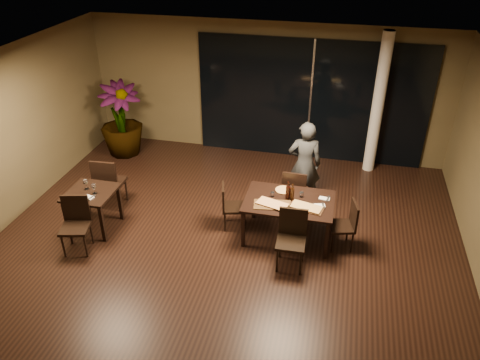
# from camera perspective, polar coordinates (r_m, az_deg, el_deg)

# --- Properties ---
(ground) EXTENTS (8.00, 8.00, 0.00)m
(ground) POSITION_cam_1_polar(r_m,az_deg,el_deg) (7.87, -2.42, -9.29)
(ground) COLOR black
(ground) RESTS_ON ground
(wall_back) EXTENTS (8.00, 0.10, 3.00)m
(wall_back) POSITION_cam_1_polar(r_m,az_deg,el_deg) (10.62, 3.24, 10.95)
(wall_back) COLOR brown
(wall_back) RESTS_ON ground
(ceiling) EXTENTS (8.00, 8.00, 0.04)m
(ceiling) POSITION_cam_1_polar(r_m,az_deg,el_deg) (6.38, -3.01, 12.08)
(ceiling) COLOR silver
(ceiling) RESTS_ON wall_back
(window_panel) EXTENTS (5.00, 0.06, 2.70)m
(window_panel) POSITION_cam_1_polar(r_m,az_deg,el_deg) (10.47, 8.59, 9.50)
(window_panel) COLOR black
(window_panel) RESTS_ON ground
(column) EXTENTS (0.24, 0.24, 3.00)m
(column) POSITION_cam_1_polar(r_m,az_deg,el_deg) (10.13, 16.46, 8.78)
(column) COLOR silver
(column) RESTS_ON ground
(main_table) EXTENTS (1.50, 1.00, 0.75)m
(main_table) POSITION_cam_1_polar(r_m,az_deg,el_deg) (7.95, 5.98, -2.94)
(main_table) COLOR black
(main_table) RESTS_ON ground
(side_table) EXTENTS (0.80, 0.80, 0.75)m
(side_table) POSITION_cam_1_polar(r_m,az_deg,el_deg) (8.58, -17.64, -2.08)
(side_table) COLOR black
(side_table) RESTS_ON ground
(chair_main_far) EXTENTS (0.46, 0.46, 0.94)m
(chair_main_far) POSITION_cam_1_polar(r_m,az_deg,el_deg) (8.63, 6.68, -1.24)
(chair_main_far) COLOR black
(chair_main_far) RESTS_ON ground
(chair_main_near) EXTENTS (0.46, 0.46, 0.97)m
(chair_main_near) POSITION_cam_1_polar(r_m,az_deg,el_deg) (7.46, 6.32, -6.72)
(chair_main_near) COLOR black
(chair_main_near) RESTS_ON ground
(chair_main_left) EXTENTS (0.48, 0.48, 0.84)m
(chair_main_left) POSITION_cam_1_polar(r_m,az_deg,el_deg) (8.28, -1.32, -2.94)
(chair_main_left) COLOR black
(chair_main_left) RESTS_ON ground
(chair_main_right) EXTENTS (0.49, 0.49, 0.87)m
(chair_main_right) POSITION_cam_1_polar(r_m,az_deg,el_deg) (7.99, 12.86, -5.11)
(chair_main_right) COLOR black
(chair_main_right) RESTS_ON ground
(chair_side_far) EXTENTS (0.52, 0.52, 1.05)m
(chair_side_far) POSITION_cam_1_polar(r_m,az_deg,el_deg) (9.08, -15.78, -0.10)
(chair_side_far) COLOR black
(chair_side_far) RESTS_ON ground
(chair_side_near) EXTENTS (0.54, 0.54, 0.96)m
(chair_side_near) POSITION_cam_1_polar(r_m,az_deg,el_deg) (8.20, -19.38, -4.71)
(chair_side_near) COLOR black
(chair_side_near) RESTS_ON ground
(diner) EXTENTS (0.63, 0.46, 1.71)m
(diner) POSITION_cam_1_polar(r_m,az_deg,el_deg) (8.83, 7.86, 1.92)
(diner) COLOR #292C2E
(diner) RESTS_ON ground
(potted_plant) EXTENTS (1.30, 1.30, 1.69)m
(potted_plant) POSITION_cam_1_polar(r_m,az_deg,el_deg) (11.02, -14.31, 7.15)
(potted_plant) COLOR #21541C
(potted_plant) RESTS_ON ground
(pizza_board_left) EXTENTS (0.65, 0.40, 0.01)m
(pizza_board_left) POSITION_cam_1_polar(r_m,az_deg,el_deg) (7.76, 3.96, -3.04)
(pizza_board_left) COLOR #452E16
(pizza_board_left) RESTS_ON main_table
(pizza_board_right) EXTENTS (0.59, 0.37, 0.01)m
(pizza_board_right) POSITION_cam_1_polar(r_m,az_deg,el_deg) (7.74, 8.09, -3.39)
(pizza_board_right) COLOR #402614
(pizza_board_right) RESTS_ON main_table
(oblong_pizza_left) EXTENTS (0.54, 0.36, 0.02)m
(oblong_pizza_left) POSITION_cam_1_polar(r_m,az_deg,el_deg) (7.75, 3.96, -2.93)
(oblong_pizza_left) COLOR #671A09
(oblong_pizza_left) RESTS_ON pizza_board_left
(oblong_pizza_right) EXTENTS (0.52, 0.33, 0.02)m
(oblong_pizza_right) POSITION_cam_1_polar(r_m,az_deg,el_deg) (7.73, 8.10, -3.29)
(oblong_pizza_right) COLOR maroon
(oblong_pizza_right) RESTS_ON pizza_board_right
(round_pizza) EXTENTS (0.27, 0.27, 0.01)m
(round_pizza) POSITION_cam_1_polar(r_m,az_deg,el_deg) (8.17, 5.32, -1.24)
(round_pizza) COLOR #C54015
(round_pizza) RESTS_ON main_table
(bottle_a) EXTENTS (0.07, 0.07, 0.33)m
(bottle_a) POSITION_cam_1_polar(r_m,az_deg,el_deg) (7.86, 5.86, -1.28)
(bottle_a) COLOR black
(bottle_a) RESTS_ON main_table
(bottle_b) EXTENTS (0.07, 0.07, 0.30)m
(bottle_b) POSITION_cam_1_polar(r_m,az_deg,el_deg) (7.86, 6.39, -1.47)
(bottle_b) COLOR black
(bottle_b) RESTS_ON main_table
(bottle_c) EXTENTS (0.06, 0.06, 0.29)m
(bottle_c) POSITION_cam_1_polar(r_m,az_deg,el_deg) (7.90, 5.93, -1.30)
(bottle_c) COLOR black
(bottle_c) RESTS_ON main_table
(tumbler_left) EXTENTS (0.07, 0.07, 0.08)m
(tumbler_left) POSITION_cam_1_polar(r_m,az_deg,el_deg) (7.97, 3.97, -1.75)
(tumbler_left) COLOR white
(tumbler_left) RESTS_ON main_table
(tumbler_right) EXTENTS (0.07, 0.07, 0.09)m
(tumbler_right) POSITION_cam_1_polar(r_m,az_deg,el_deg) (8.01, 7.49, -1.76)
(tumbler_right) COLOR white
(tumbler_right) RESTS_ON main_table
(napkin_near) EXTENTS (0.20, 0.14, 0.01)m
(napkin_near) POSITION_cam_1_polar(r_m,az_deg,el_deg) (7.83, 9.68, -3.08)
(napkin_near) COLOR white
(napkin_near) RESTS_ON main_table
(napkin_far) EXTENTS (0.19, 0.12, 0.01)m
(napkin_far) POSITION_cam_1_polar(r_m,az_deg,el_deg) (8.03, 10.24, -2.25)
(napkin_far) COLOR silver
(napkin_far) RESTS_ON main_table
(wine_glass_a) EXTENTS (0.08, 0.08, 0.19)m
(wine_glass_a) POSITION_cam_1_polar(r_m,az_deg,el_deg) (8.56, -18.28, -0.51)
(wine_glass_a) COLOR white
(wine_glass_a) RESTS_ON side_table
(wine_glass_b) EXTENTS (0.08, 0.08, 0.18)m
(wine_glass_b) POSITION_cam_1_polar(r_m,az_deg,el_deg) (8.39, -17.38, -1.03)
(wine_glass_b) COLOR white
(wine_glass_b) RESTS_ON side_table
(side_napkin) EXTENTS (0.20, 0.16, 0.01)m
(side_napkin) POSITION_cam_1_polar(r_m,az_deg,el_deg) (8.34, -17.98, -2.01)
(side_napkin) COLOR silver
(side_napkin) RESTS_ON side_table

